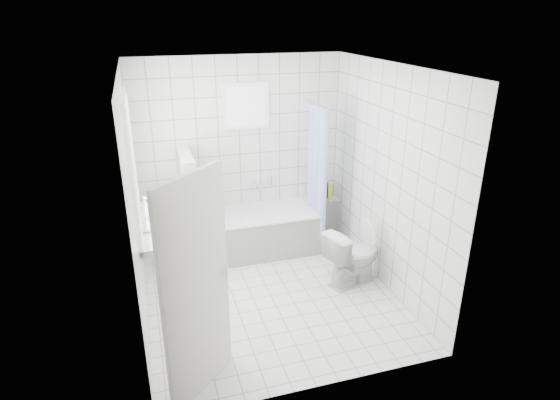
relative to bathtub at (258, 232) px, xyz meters
name	(u,v)px	position (x,y,z in m)	size (l,w,h in m)	color
ground	(271,296)	(-0.13, -1.12, -0.29)	(3.00, 3.00, 0.00)	white
ceiling	(269,67)	(-0.13, -1.12, 2.31)	(3.00, 3.00, 0.00)	white
wall_back	(240,154)	(-0.13, 0.38, 1.01)	(2.80, 0.02, 2.60)	white
wall_front	(322,258)	(-0.13, -2.62, 1.01)	(2.80, 0.02, 2.60)	white
wall_left	(134,207)	(-1.53, -1.12, 1.01)	(0.02, 3.00, 2.60)	white
wall_right	(387,180)	(1.27, -1.12, 1.01)	(0.02, 3.00, 2.60)	white
window_left	(135,169)	(-1.49, -0.82, 1.31)	(0.01, 0.90, 1.40)	white
window_back	(247,106)	(-0.03, 0.33, 1.66)	(0.50, 0.01, 0.50)	white
window_sill	(147,233)	(-1.44, -0.82, 0.57)	(0.18, 1.02, 0.08)	white
door	(197,291)	(-1.10, -2.33, 0.71)	(0.04, 0.80, 2.00)	silver
bathtub	(258,232)	(0.00, 0.00, 0.00)	(1.68, 0.77, 0.58)	white
partition_wall	(189,210)	(-0.90, -0.05, 0.46)	(0.15, 0.85, 1.50)	white
tiled_ledge	(324,216)	(1.08, 0.25, -0.02)	(0.40, 0.24, 0.55)	white
toilet	(353,256)	(0.90, -1.13, 0.07)	(0.40, 0.71, 0.72)	white
curtain_rod	(315,104)	(0.78, -0.02, 1.71)	(0.02, 0.02, 0.80)	silver
shower_curtain	(317,174)	(0.78, -0.16, 0.81)	(0.14, 0.48, 1.78)	#4E68E7
tub_faucet	(258,185)	(0.10, 0.33, 0.56)	(0.18, 0.06, 0.06)	silver
sill_bottles	(146,215)	(-1.43, -0.72, 0.74)	(0.19, 0.45, 0.33)	white
ledge_bottles	(327,193)	(1.10, 0.22, 0.37)	(0.17, 0.19, 0.24)	#F0FF1A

